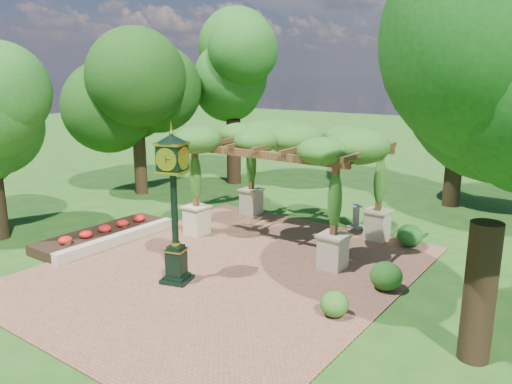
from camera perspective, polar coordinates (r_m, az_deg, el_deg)
The scene contains 14 objects.
ground at distance 14.98m, azimuth -5.72°, elevation -10.03°, with size 120.00×120.00×0.00m, color #1E4714.
brick_plaza at distance 15.67m, azimuth -3.27°, elevation -8.82°, with size 10.00×12.00×0.04m, color brown.
border_wall at distance 18.40m, azimuth -15.50°, elevation -5.27°, with size 0.35×5.00×0.40m, color #C6B793.
flower_bed at distance 19.09m, azimuth -17.19°, elevation -4.77°, with size 1.50×5.00×0.36m, color red.
pedestal_clock at distance 14.12m, azimuth -9.39°, elevation -0.34°, with size 1.08×1.08×4.39m.
pergola at distance 17.87m, azimuth 3.52°, elevation 5.29°, with size 6.65×4.20×4.18m.
sundial at distance 20.00m, azimuth 11.35°, elevation -2.92°, with size 0.59×0.59×0.92m.
shrub_front at distance 12.84m, azimuth 8.96°, elevation -12.52°, with size 0.72×0.72×0.65m, color #2A5D1A.
shrub_mid at distance 14.54m, azimuth 14.66°, elevation -9.26°, with size 0.90×0.90×0.81m, color #205317.
shrub_back at distance 18.27m, azimuth 17.16°, elevation -4.75°, with size 0.88×0.88×0.79m, color #1F5E1B.
tree_west_near at distance 25.31m, azimuth -13.51°, elevation 10.97°, with size 4.22×4.22×7.30m.
tree_west_far at distance 27.13m, azimuth -2.66°, elevation 13.89°, with size 4.41×4.41×9.01m.
tree_north at distance 23.96m, azimuth 22.54°, elevation 12.54°, with size 4.50×4.50×8.74m.
tree_east_near at distance 10.64m, azimuth 26.22°, elevation 9.02°, with size 4.21×4.21×7.84m.
Camera 1 is at (9.23, -10.18, 5.95)m, focal length 35.00 mm.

